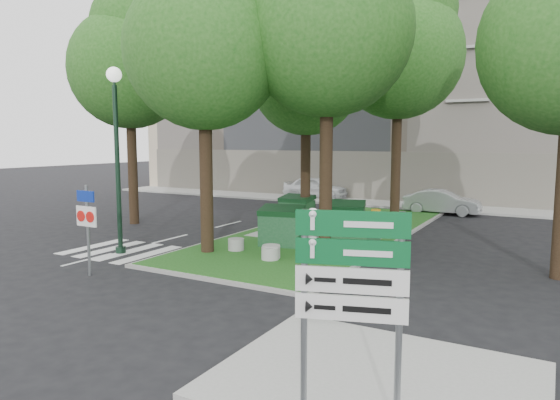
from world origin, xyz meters
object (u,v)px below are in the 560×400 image
Objects in this scene: dumpster_b at (282,226)px; litter_bin at (376,217)px; bollard_right at (270,253)px; traffic_sign_pole at (87,218)px; tree_median_near_left at (207,35)px; directional_sign at (351,285)px; tree_median_mid at (309,69)px; car_white at (316,187)px; tree_street_left at (131,57)px; bollard_left at (236,244)px; tree_median_far at (402,42)px; dumpster_d at (356,234)px; car_silver at (442,202)px; street_lamp at (116,138)px; dumpster_c at (343,222)px; tree_median_near_right at (331,14)px; dumpster_a at (297,210)px; bollard_mid at (271,251)px.

litter_bin is (1.61, 5.73, -0.33)m from dumpster_b.
traffic_sign_pole reaches higher than bollard_right.
directional_sign is (8.03, -7.56, -5.28)m from tree_median_near_left.
tree_median_mid reaches higher than car_white.
bollard_right is 9.58m from directional_sign.
tree_street_left is 19.70× the size of bollard_left.
tree_median_far is 18.69m from directional_sign.
bollard_right is at bearing -97.93° from tree_median_far.
dumpster_d is (4.41, 2.21, -6.56)m from tree_median_near_left.
directional_sign is (4.33, -17.06, -6.28)m from tree_median_far.
car_silver is (6.35, 17.57, -1.04)m from traffic_sign_pole.
dumpster_d is 0.40× the size of car_silver.
dumpster_d reaches higher than litter_bin.
directional_sign reaches higher than dumpster_b.
street_lamp reaches higher than car_silver.
tree_street_left is 15.11× the size of litter_bin.
tree_median_mid is 8.90m from bollard_left.
bollard_left reaches higher than bollard_right.
tree_median_mid is (0.50, 6.50, -0.34)m from tree_median_near_left.
dumpster_b is (1.13, -4.41, -6.17)m from tree_median_mid.
car_white is (-7.72, 7.44, -7.57)m from tree_median_far.
tree_median_mid is 5.32× the size of dumpster_c.
car_silver is at bearing 61.07° from dumpster_b.
tree_median_near_right is 7.51m from tree_median_far.
tree_median_near_left is 6.53m from tree_median_mid.
tree_median_mid is 5.68× the size of dumpster_b.
tree_median_near_right is 8.30m from bollard_left.
dumpster_b is at bearing -166.39° from dumpster_d.
dumpster_d is (0.71, -7.29, -7.57)m from tree_median_far.
dumpster_b is at bearing -9.28° from tree_street_left.
dumpster_a is at bearing 22.13° from tree_street_left.
dumpster_a is 6.03m from dumpster_d.
dumpster_d is at bearing 46.18° from traffic_sign_pole.
car_white is 1.12× the size of car_silver.
dumpster_c is 4.09m from bollard_right.
traffic_sign_pole is (5.56, -7.35, -5.96)m from tree_street_left.
dumpster_b is at bearing 37.19° from street_lamp.
directional_sign is 0.66× the size of car_white.
tree_median_mid is at bearing 121.50° from dumpster_c.
tree_median_far is at bearing 74.58° from litter_bin.
tree_median_near_right reaches higher than traffic_sign_pole.
car_silver reaches higher than litter_bin.
tree_median_near_left is 5.99× the size of dumpster_b.
car_white is at bearing 68.62° from car_silver.
tree_median_near_left is at bearing -137.35° from bollard_left.
dumpster_d is at bearing 25.91° from street_lamp.
street_lamp reaches higher than dumpster_a.
car_silver is at bearing 79.04° from bollard_mid.
dumpster_c is 0.30× the size of street_lamp.
bollard_mid is 5.67m from traffic_sign_pole.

